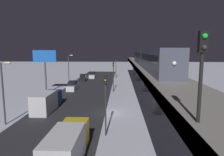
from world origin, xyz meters
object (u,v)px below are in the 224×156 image
object	(u,v)px
traffic_light_near	(106,97)
traffic_light_far	(116,65)
box_truck	(47,101)
commercial_billboard	(45,60)
sedan_white	(92,75)
delivery_van	(67,146)
sedan_black	(83,78)
sedan_white_2	(73,86)
traffic_light_mid	(113,73)
subway_train	(149,57)
rail_signal	(202,61)

from	to	relation	value
traffic_light_near	traffic_light_far	world-z (taller)	same
box_truck	commercial_billboard	world-z (taller)	commercial_billboard
sedan_white	delivery_van	world-z (taller)	delivery_van
traffic_light_near	traffic_light_far	bearing A→B (deg)	-90.00
sedan_black	box_truck	xyz separation A→B (m)	(0.20, 28.03, 0.55)
sedan_white_2	traffic_light_mid	xyz separation A→B (m)	(-9.30, 2.08, 3.40)
subway_train	sedan_white_2	bearing A→B (deg)	-18.93
delivery_van	traffic_light_far	bearing A→B (deg)	-93.18
sedan_white_2	commercial_billboard	xyz separation A→B (m)	(4.65, 3.74, 6.03)
sedan_white_2	delivery_van	world-z (taller)	delivery_van
box_truck	traffic_light_mid	world-z (taller)	traffic_light_mid
box_truck	traffic_light_near	bearing A→B (deg)	137.78
subway_train	sedan_white	distance (m)	29.34
sedan_white_2	commercial_billboard	distance (m)	8.49
sedan_white_2	box_truck	xyz separation A→B (m)	(0.20, 15.19, 0.55)
traffic_light_mid	commercial_billboard	bearing A→B (deg)	6.77
sedan_black	traffic_light_far	size ratio (longest dim) A/B	0.67
traffic_light_near	commercial_billboard	world-z (taller)	commercial_billboard
traffic_light_near	traffic_light_far	distance (m)	43.45
sedan_white_2	traffic_light_near	world-z (taller)	traffic_light_near
subway_train	sedan_white	bearing A→B (deg)	-59.85
delivery_van	commercial_billboard	size ratio (longest dim) A/B	0.83
rail_signal	traffic_light_far	xyz separation A→B (m)	(5.01, -54.75, -4.34)
traffic_light_mid	delivery_van	bearing A→B (deg)	84.25
traffic_light_far	sedan_white_2	bearing A→B (deg)	64.67
sedan_white	traffic_light_mid	xyz separation A→B (m)	(-7.50, 21.23, 3.40)
delivery_van	traffic_light_near	size ratio (longest dim) A/B	1.16
subway_train	delivery_van	bearing A→B (deg)	67.78
rail_signal	traffic_light_mid	size ratio (longest dim) A/B	0.62
commercial_billboard	traffic_light_mid	bearing A→B (deg)	-173.23
box_truck	traffic_light_near	world-z (taller)	traffic_light_near
traffic_light_near	traffic_light_mid	world-z (taller)	same
sedan_white_2	delivery_van	size ratio (longest dim) A/B	0.65
traffic_light_near	box_truck	bearing A→B (deg)	-42.22
sedan_white	sedan_black	world-z (taller)	same
delivery_van	traffic_light_near	xyz separation A→B (m)	(-2.70, -5.07, 2.85)
subway_train	box_truck	distance (m)	19.98
sedan_white	sedan_white_2	xyz separation A→B (m)	(1.80, 19.15, 0.00)
sedan_white	box_truck	world-z (taller)	box_truck
rail_signal	sedan_white	size ratio (longest dim) A/B	0.99
sedan_white	box_truck	bearing A→B (deg)	86.67
box_truck	sedan_white	bearing A→B (deg)	-93.33
sedan_white	sedan_black	distance (m)	6.55
traffic_light_far	commercial_billboard	distance (m)	27.36
commercial_billboard	rail_signal	bearing A→B (deg)	121.16
subway_train	traffic_light_near	distance (m)	19.80
sedan_black	delivery_van	world-z (taller)	delivery_van
subway_train	sedan_white	world-z (taller)	subway_train
sedan_white	traffic_light_near	xyz separation A→B (m)	(-7.50, 42.95, 3.40)
sedan_white_2	delivery_van	xyz separation A→B (m)	(-6.60, 28.88, 0.55)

